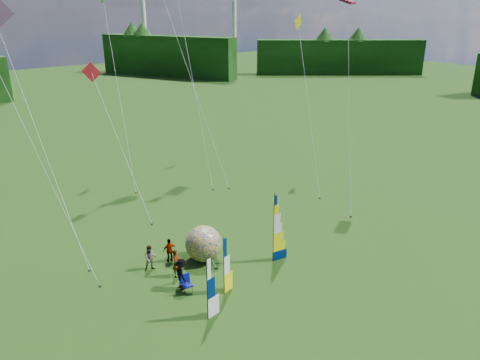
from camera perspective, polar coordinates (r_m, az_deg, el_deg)
ground at (r=28.01m, az=6.90°, el=-12.42°), size 220.00×220.00×0.00m
treeline_ring at (r=26.05m, az=7.27°, el=-5.03°), size 210.00×210.00×8.00m
turbine_left at (r=141.19m, az=-0.72°, el=20.57°), size 8.00×1.20×30.00m
turbine_right at (r=133.44m, az=-11.76°, el=20.17°), size 8.00×1.20×30.00m
feather_banner_main at (r=28.92m, az=4.12°, el=-6.04°), size 1.23×0.28×4.50m
side_banner_left at (r=26.03m, az=-1.97°, el=-10.57°), size 0.96×0.34×3.45m
side_banner_far at (r=24.16m, az=-4.01°, el=-13.30°), size 1.03×0.27×3.49m
bol_inflatable at (r=29.64m, az=-4.47°, el=-7.74°), size 2.49×2.49×2.30m
spectator_a at (r=28.31m, az=-7.75°, el=-10.01°), size 0.75×0.71×1.73m
spectator_b at (r=29.21m, az=-10.87°, el=-9.31°), size 0.88×0.66×1.62m
spectator_c at (r=27.12m, az=-7.11°, el=-11.32°), size 0.68×1.27×1.86m
spectator_d at (r=29.93m, az=-8.57°, el=-8.45°), size 0.95×0.50×1.55m
camp_chair at (r=27.00m, az=-6.48°, el=-12.49°), size 0.69×0.69×1.03m
kite_whale at (r=42.71m, az=-6.58°, el=14.65°), size 9.30×14.35×21.69m
kite_rainbow_delta at (r=29.72m, az=-23.26°, el=5.86°), size 5.75×10.15×16.95m
kite_parafoil at (r=37.11m, az=13.31°, el=10.08°), size 10.60×11.32×17.49m
small_kite_red at (r=36.70m, az=-14.44°, el=5.09°), size 3.44×11.19×11.55m
small_kite_orange at (r=42.11m, az=-5.82°, el=12.86°), size 6.40×10.95×19.15m
small_kite_yellow at (r=41.56m, az=8.40°, el=9.64°), size 9.83×11.83×14.86m
small_kite_pink at (r=26.53m, az=-23.93°, el=4.70°), size 8.06×8.25×17.46m
small_kite_green at (r=43.35m, az=-14.65°, el=11.16°), size 8.94×12.24×17.10m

